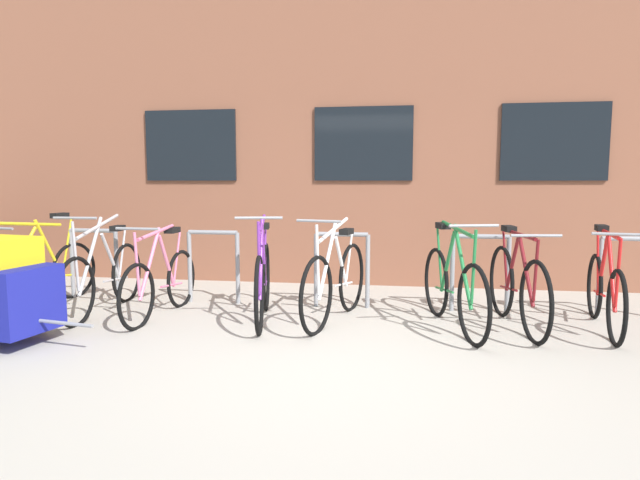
% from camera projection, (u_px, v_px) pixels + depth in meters
% --- Properties ---
extents(ground_plane, '(42.00, 42.00, 0.00)m').
position_uv_depth(ground_plane, '(332.00, 365.00, 4.12)').
color(ground_plane, '#B2ADA0').
extents(storefront_building, '(28.00, 7.80, 5.46)m').
position_uv_depth(storefront_building, '(377.00, 116.00, 10.77)').
color(storefront_building, brown).
rests_on(storefront_building, ground).
extents(bike_rack, '(6.63, 0.05, 0.85)m').
position_uv_depth(bike_rack, '(342.00, 261.00, 5.95)').
color(bike_rack, gray).
rests_on(bike_rack, ground).
extents(bicycle_pink, '(0.44, 1.61, 0.99)m').
position_uv_depth(bicycle_pink, '(161.00, 282.00, 5.56)').
color(bicycle_pink, black).
rests_on(bicycle_pink, ground).
extents(bicycle_red, '(0.44, 1.66, 1.00)m').
position_uv_depth(bicycle_red, '(605.00, 290.00, 5.07)').
color(bicycle_red, black).
rests_on(bicycle_red, ground).
extents(bicycle_maroon, '(0.44, 1.72, 0.98)m').
position_uv_depth(bicycle_maroon, '(517.00, 287.00, 5.14)').
color(bicycle_maroon, black).
rests_on(bicycle_maroon, ground).
extents(bicycle_silver, '(0.44, 1.79, 1.09)m').
position_uv_depth(bicycle_silver, '(104.00, 277.00, 5.73)').
color(bicycle_silver, black).
rests_on(bicycle_silver, ground).
extents(bicycle_purple, '(0.48, 1.69, 1.11)m').
position_uv_depth(bicycle_purple, '(263.00, 281.00, 5.41)').
color(bicycle_purple, black).
rests_on(bicycle_purple, ground).
extents(bicycle_yellow, '(0.48, 1.73, 1.06)m').
position_uv_depth(bicycle_yellow, '(38.00, 273.00, 5.99)').
color(bicycle_yellow, black).
rests_on(bicycle_yellow, ground).
extents(bicycle_green, '(0.57, 1.73, 1.07)m').
position_uv_depth(bicycle_green, '(453.00, 287.00, 5.12)').
color(bicycle_green, black).
rests_on(bicycle_green, ground).
extents(bicycle_white, '(0.55, 1.71, 1.08)m').
position_uv_depth(bicycle_white, '(336.00, 282.00, 5.39)').
color(bicycle_white, black).
rests_on(bicycle_white, ground).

